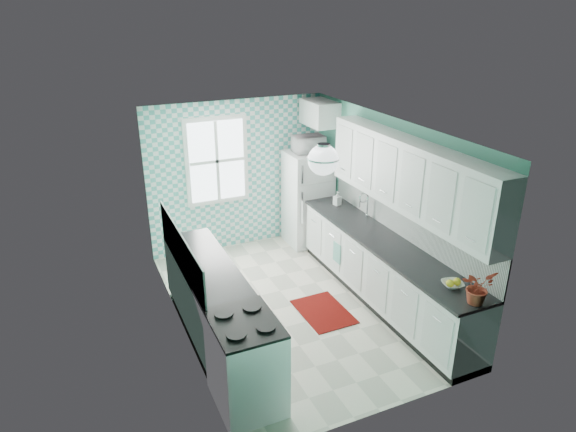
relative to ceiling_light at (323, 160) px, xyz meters
name	(u,v)px	position (x,y,z in m)	size (l,w,h in m)	color
floor	(292,306)	(0.00, 0.80, -2.33)	(3.00, 4.40, 0.02)	silver
ceiling	(293,128)	(0.00, 0.80, 0.19)	(3.00, 4.40, 0.02)	white
wall_back	(237,175)	(0.00, 3.01, -1.07)	(3.00, 0.02, 2.50)	#52A68C
wall_front	(390,309)	(0.00, -1.41, -1.07)	(3.00, 0.02, 2.50)	#52A68C
wall_left	(177,244)	(-1.51, 0.80, -1.07)	(0.02, 4.40, 2.50)	#52A68C
wall_right	(390,206)	(1.51, 0.80, -1.07)	(0.02, 4.40, 2.50)	#52A68C
accent_wall	(238,175)	(0.00, 2.99, -1.07)	(3.00, 0.01, 2.50)	#4AADA6
window	(217,161)	(-0.35, 2.96, -0.77)	(1.04, 0.05, 1.44)	white
backsplash_right	(405,220)	(1.49, 0.40, -1.13)	(0.02, 3.60, 0.51)	white
backsplash_left	(181,250)	(-1.49, 0.73, -1.13)	(0.02, 2.15, 0.51)	white
upper_cabinets_right	(409,176)	(1.33, 0.20, -0.42)	(0.33, 3.20, 0.90)	white
upper_cabinet_fridge	(319,113)	(1.30, 2.63, -0.07)	(0.40, 0.74, 0.40)	white
ceiling_light	(323,160)	(0.00, 0.00, 0.00)	(0.34, 0.34, 0.35)	silver
base_cabinets_right	(383,273)	(1.20, 0.40, -1.87)	(0.60, 3.60, 0.90)	white
countertop_right	(385,242)	(1.19, 0.40, -1.40)	(0.63, 3.60, 0.04)	black
base_cabinets_left	(208,299)	(-1.20, 0.73, -1.87)	(0.60, 2.15, 0.90)	white
countertop_left	(207,266)	(-1.19, 0.73, -1.40)	(0.63, 2.15, 0.04)	black
fridge	(308,198)	(1.11, 2.59, -1.51)	(0.71, 0.70, 1.62)	silver
stove	(246,361)	(-1.20, -0.69, -1.81)	(0.65, 0.81, 0.98)	silver
sink	(355,220)	(1.20, 1.19, -1.39)	(0.55, 0.46, 0.53)	silver
rug	(324,312)	(0.32, 0.48, -2.32)	(0.61, 0.88, 0.01)	#7C0102
dish_towel	(337,253)	(0.89, 1.15, -1.84)	(0.01, 0.21, 0.31)	teal
fruit_bowl	(453,284)	(1.20, -0.92, -1.35)	(0.23, 0.23, 0.06)	white
potted_plant	(478,287)	(1.20, -1.28, -1.19)	(0.34, 0.29, 0.38)	red
soap_bottle	(337,198)	(1.25, 1.83, -1.27)	(0.10, 0.10, 0.22)	#809DAD
microwave	(309,144)	(1.11, 2.59, -0.56)	(0.50, 0.34, 0.28)	white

